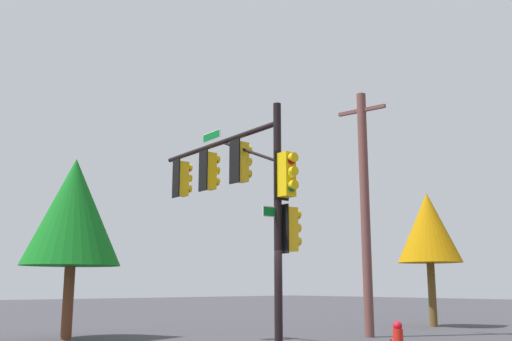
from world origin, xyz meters
The scene contains 5 objects.
signal_pole_assembly centered at (1.56, -0.20, 4.28)m, with size 6.35×1.20×6.26m.
utility_pole centered at (1.92, -5.92, 4.26)m, with size 1.79×0.46×8.32m.
fire_hydrant centered at (-1.92, -2.08, 0.41)m, with size 0.33×0.24×0.83m.
tree_mid centered at (7.74, 1.87, 4.02)m, with size 3.17×3.17×5.80m.
tree_far centered at (3.23, -11.82, 4.03)m, with size 2.65×2.65×5.54m.
Camera 1 is at (-10.49, 9.96, 1.67)m, focal length 41.09 mm.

